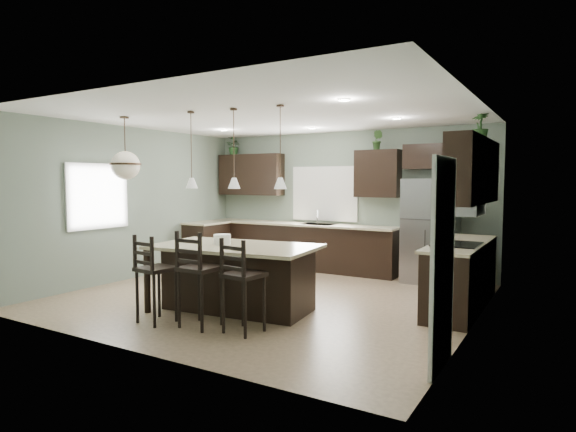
% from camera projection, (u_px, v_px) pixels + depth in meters
% --- Properties ---
extents(ground, '(6.00, 6.00, 0.00)m').
position_uv_depth(ground, '(269.00, 297.00, 7.50)').
color(ground, '#9E8466').
rests_on(ground, ground).
extents(pantry_door, '(0.04, 0.82, 2.04)m').
position_uv_depth(pantry_door, '(443.00, 264.00, 4.59)').
color(pantry_door, white).
rests_on(pantry_door, ground).
extents(window_back, '(1.35, 0.02, 1.00)m').
position_uv_depth(window_back, '(325.00, 194.00, 9.94)').
color(window_back, white).
rests_on(window_back, room_shell).
extents(window_left, '(0.02, 1.10, 1.00)m').
position_uv_depth(window_left, '(97.00, 196.00, 8.22)').
color(window_left, white).
rests_on(window_left, room_shell).
extents(left_return_cabs, '(0.60, 0.90, 0.90)m').
position_uv_depth(left_return_cabs, '(207.00, 245.00, 10.30)').
color(left_return_cabs, black).
rests_on(left_return_cabs, ground).
extents(left_return_countertop, '(0.66, 0.96, 0.04)m').
position_uv_depth(left_return_countertop, '(207.00, 223.00, 10.26)').
color(left_return_countertop, beige).
rests_on(left_return_countertop, left_return_cabs).
extents(back_lower_cabs, '(4.20, 0.60, 0.90)m').
position_uv_depth(back_lower_cabs, '(299.00, 246.00, 10.00)').
color(back_lower_cabs, black).
rests_on(back_lower_cabs, ground).
extents(back_countertop, '(4.20, 0.66, 0.04)m').
position_uv_depth(back_countertop, '(299.00, 224.00, 9.95)').
color(back_countertop, beige).
rests_on(back_countertop, back_lower_cabs).
extents(sink_inset, '(0.70, 0.45, 0.01)m').
position_uv_depth(sink_inset, '(318.00, 224.00, 9.72)').
color(sink_inset, gray).
rests_on(sink_inset, back_countertop).
extents(faucet, '(0.02, 0.02, 0.28)m').
position_uv_depth(faucet, '(317.00, 217.00, 9.69)').
color(faucet, silver).
rests_on(faucet, back_countertop).
extents(back_upper_left, '(1.55, 0.34, 0.90)m').
position_uv_depth(back_upper_left, '(251.00, 175.00, 10.67)').
color(back_upper_left, black).
rests_on(back_upper_left, room_shell).
extents(back_upper_right, '(0.85, 0.34, 0.90)m').
position_uv_depth(back_upper_right, '(378.00, 174.00, 9.17)').
color(back_upper_right, black).
rests_on(back_upper_right, room_shell).
extents(fridge_header, '(1.05, 0.34, 0.45)m').
position_uv_depth(fridge_header, '(434.00, 156.00, 8.61)').
color(fridge_header, black).
rests_on(fridge_header, room_shell).
extents(right_lower_cabs, '(0.60, 2.35, 0.90)m').
position_uv_depth(right_lower_cabs, '(462.00, 277.00, 6.85)').
color(right_lower_cabs, black).
rests_on(right_lower_cabs, ground).
extents(right_countertop, '(0.66, 2.35, 0.04)m').
position_uv_depth(right_countertop, '(461.00, 244.00, 6.82)').
color(right_countertop, beige).
rests_on(right_countertop, right_lower_cabs).
extents(cooktop, '(0.58, 0.75, 0.02)m').
position_uv_depth(cooktop, '(457.00, 244.00, 6.59)').
color(cooktop, black).
rests_on(cooktop, right_countertop).
extents(wall_oven_front, '(0.01, 0.72, 0.60)m').
position_uv_depth(wall_oven_front, '(435.00, 278.00, 6.77)').
color(wall_oven_front, gray).
rests_on(wall_oven_front, right_lower_cabs).
extents(right_upper_cabs, '(0.34, 2.35, 0.90)m').
position_uv_depth(right_upper_cabs, '(474.00, 171.00, 6.67)').
color(right_upper_cabs, black).
rests_on(right_upper_cabs, room_shell).
extents(microwave, '(0.40, 0.75, 0.40)m').
position_uv_depth(microwave, '(466.00, 200.00, 6.49)').
color(microwave, gray).
rests_on(microwave, right_upper_cabs).
extents(refrigerator, '(0.90, 0.74, 1.85)m').
position_uv_depth(refrigerator, '(431.00, 231.00, 8.54)').
color(refrigerator, gray).
rests_on(refrigerator, ground).
extents(kitchen_island, '(2.38, 1.52, 0.92)m').
position_uv_depth(kitchen_island, '(235.00, 278.00, 6.68)').
color(kitchen_island, black).
rests_on(kitchen_island, ground).
extents(serving_dish, '(0.24, 0.24, 0.14)m').
position_uv_depth(serving_dish, '(222.00, 239.00, 6.73)').
color(serving_dish, white).
rests_on(serving_dish, kitchen_island).
extents(bar_stool_left, '(0.46, 0.46, 1.14)m').
position_uv_depth(bar_stool_left, '(156.00, 279.00, 6.12)').
color(bar_stool_left, black).
rests_on(bar_stool_left, ground).
extents(bar_stool_center, '(0.45, 0.45, 1.21)m').
position_uv_depth(bar_stool_center, '(200.00, 279.00, 5.93)').
color(bar_stool_center, black).
rests_on(bar_stool_center, ground).
extents(bar_stool_right, '(0.47, 0.47, 1.14)m').
position_uv_depth(bar_stool_right, '(244.00, 285.00, 5.71)').
color(bar_stool_right, black).
rests_on(bar_stool_right, ground).
extents(pendant_left, '(0.17, 0.17, 1.10)m').
position_uv_depth(pendant_left, '(191.00, 150.00, 6.84)').
color(pendant_left, silver).
rests_on(pendant_left, room_shell).
extents(pendant_center, '(0.17, 0.17, 1.10)m').
position_uv_depth(pendant_center, '(234.00, 149.00, 6.55)').
color(pendant_center, white).
rests_on(pendant_center, room_shell).
extents(pendant_right, '(0.17, 0.17, 1.10)m').
position_uv_depth(pendant_right, '(280.00, 147.00, 6.27)').
color(pendant_right, silver).
rests_on(pendant_right, room_shell).
extents(chandelier, '(0.48, 0.48, 0.97)m').
position_uv_depth(chandelier, '(125.00, 148.00, 7.40)').
color(chandelier, '#F1E4C5').
rests_on(chandelier, room_shell).
extents(plant_back_left, '(0.43, 0.40, 0.39)m').
position_uv_depth(plant_back_left, '(234.00, 146.00, 10.82)').
color(plant_back_left, '#21481F').
rests_on(plant_back_left, back_upper_left).
extents(plant_back_right, '(0.24, 0.21, 0.37)m').
position_uv_depth(plant_back_right, '(377.00, 140.00, 9.10)').
color(plant_back_right, '#315626').
rests_on(plant_back_right, back_upper_right).
extents(plant_right_wall, '(0.30, 0.30, 0.43)m').
position_uv_depth(plant_right_wall, '(480.00, 127.00, 7.11)').
color(plant_right_wall, '#264A20').
rests_on(plant_right_wall, right_upper_cabs).
extents(room_shell, '(6.00, 6.00, 6.00)m').
position_uv_depth(room_shell, '(269.00, 188.00, 7.38)').
color(room_shell, slate).
rests_on(room_shell, ground).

